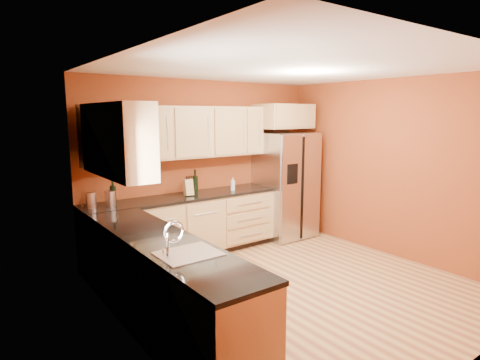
# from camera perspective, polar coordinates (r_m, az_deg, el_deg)

# --- Properties ---
(floor) EXTENTS (4.00, 4.00, 0.00)m
(floor) POSITION_cam_1_polar(r_m,az_deg,el_deg) (5.11, 7.41, -14.80)
(floor) COLOR brown
(floor) RESTS_ON ground
(ceiling) EXTENTS (4.00, 4.00, 0.00)m
(ceiling) POSITION_cam_1_polar(r_m,az_deg,el_deg) (4.70, 8.10, 15.55)
(ceiling) COLOR white
(ceiling) RESTS_ON wall_back
(wall_back) EXTENTS (4.00, 0.04, 2.60)m
(wall_back) POSITION_cam_1_polar(r_m,az_deg,el_deg) (6.31, -4.93, 2.16)
(wall_back) COLOR brown
(wall_back) RESTS_ON floor
(wall_front) EXTENTS (4.00, 0.04, 2.60)m
(wall_front) POSITION_cam_1_polar(r_m,az_deg,el_deg) (3.60, 30.40, -4.54)
(wall_front) COLOR brown
(wall_front) RESTS_ON floor
(wall_left) EXTENTS (0.04, 4.00, 2.60)m
(wall_left) POSITION_cam_1_polar(r_m,az_deg,el_deg) (3.67, -15.49, -3.36)
(wall_left) COLOR brown
(wall_left) RESTS_ON floor
(wall_right) EXTENTS (0.04, 4.00, 2.60)m
(wall_right) POSITION_cam_1_polar(r_m,az_deg,el_deg) (6.28, 21.04, 1.53)
(wall_right) COLOR brown
(wall_right) RESTS_ON floor
(base_cabinets_back) EXTENTS (2.90, 0.60, 0.88)m
(base_cabinets_back) POSITION_cam_1_polar(r_m,az_deg,el_deg) (5.96, -7.86, -6.76)
(base_cabinets_back) COLOR tan
(base_cabinets_back) RESTS_ON floor
(base_cabinets_left) EXTENTS (0.60, 2.80, 0.88)m
(base_cabinets_left) POSITION_cam_1_polar(r_m,az_deg,el_deg) (4.05, -10.84, -14.82)
(base_cabinets_left) COLOR tan
(base_cabinets_left) RESTS_ON floor
(countertop_back) EXTENTS (2.90, 0.62, 0.04)m
(countertop_back) POSITION_cam_1_polar(r_m,az_deg,el_deg) (5.84, -7.91, -2.45)
(countertop_back) COLOR black
(countertop_back) RESTS_ON base_cabinets_back
(countertop_left) EXTENTS (0.62, 2.80, 0.04)m
(countertop_left) POSITION_cam_1_polar(r_m,az_deg,el_deg) (3.88, -10.91, -8.58)
(countertop_left) COLOR black
(countertop_left) RESTS_ON base_cabinets_left
(upper_cabinets_back) EXTENTS (2.30, 0.33, 0.75)m
(upper_cabinets_back) POSITION_cam_1_polar(r_m,az_deg,el_deg) (6.00, -6.24, 6.81)
(upper_cabinets_back) COLOR tan
(upper_cabinets_back) RESTS_ON wall_back
(upper_cabinets_left) EXTENTS (0.33, 1.35, 0.75)m
(upper_cabinets_left) POSITION_cam_1_polar(r_m,az_deg,el_deg) (4.33, -17.18, 5.49)
(upper_cabinets_left) COLOR tan
(upper_cabinets_left) RESTS_ON wall_left
(corner_upper_cabinet) EXTENTS (0.67, 0.67, 0.75)m
(corner_upper_cabinet) POSITION_cam_1_polar(r_m,az_deg,el_deg) (5.28, -18.87, 6.02)
(corner_upper_cabinet) COLOR tan
(corner_upper_cabinet) RESTS_ON wall_back
(over_fridge_cabinet) EXTENTS (0.92, 0.60, 0.40)m
(over_fridge_cabinet) POSITION_cam_1_polar(r_m,az_deg,el_deg) (6.83, 6.16, 9.00)
(over_fridge_cabinet) COLOR tan
(over_fridge_cabinet) RESTS_ON wall_back
(refrigerator) EXTENTS (0.90, 0.75, 1.78)m
(refrigerator) POSITION_cam_1_polar(r_m,az_deg,el_deg) (6.88, 6.41, -0.72)
(refrigerator) COLOR silver
(refrigerator) RESTS_ON floor
(window) EXTENTS (0.03, 0.90, 1.00)m
(window) POSITION_cam_1_polar(r_m,az_deg,el_deg) (3.17, -12.14, -0.57)
(window) COLOR white
(window) RESTS_ON wall_left
(sink_faucet) EXTENTS (0.50, 0.42, 0.30)m
(sink_faucet) POSITION_cam_1_polar(r_m,az_deg,el_deg) (3.41, -7.36, -8.06)
(sink_faucet) COLOR silver
(sink_faucet) RESTS_ON countertop_left
(canister_left) EXTENTS (0.14, 0.14, 0.20)m
(canister_left) POSITION_cam_1_polar(r_m,az_deg,el_deg) (5.37, -20.40, -2.69)
(canister_left) COLOR silver
(canister_left) RESTS_ON countertop_back
(canister_right) EXTENTS (0.13, 0.13, 0.20)m
(canister_right) POSITION_cam_1_polar(r_m,az_deg,el_deg) (5.39, -17.92, -2.52)
(canister_right) COLOR silver
(canister_right) RESTS_ON countertop_back
(wine_bottle_a) EXTENTS (0.09, 0.09, 0.34)m
(wine_bottle_a) POSITION_cam_1_polar(r_m,az_deg,el_deg) (5.47, -17.61, -1.59)
(wine_bottle_a) COLOR black
(wine_bottle_a) RESTS_ON countertop_back
(wine_bottle_b) EXTENTS (0.08, 0.08, 0.36)m
(wine_bottle_b) POSITION_cam_1_polar(r_m,az_deg,el_deg) (5.96, -6.39, -0.22)
(wine_bottle_b) COLOR black
(wine_bottle_b) RESTS_ON countertop_back
(knife_block) EXTENTS (0.13, 0.12, 0.24)m
(knife_block) POSITION_cam_1_polar(r_m,az_deg,el_deg) (5.84, -7.34, -1.05)
(knife_block) COLOR tan
(knife_block) RESTS_ON countertop_back
(soap_dispenser) EXTENTS (0.08, 0.08, 0.20)m
(soap_dispenser) POSITION_cam_1_polar(r_m,az_deg,el_deg) (6.17, -1.04, -0.59)
(soap_dispenser) COLOR silver
(soap_dispenser) RESTS_ON countertop_back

